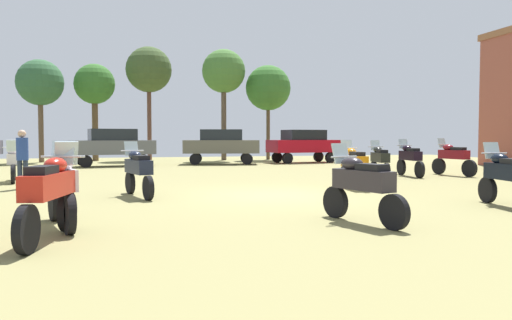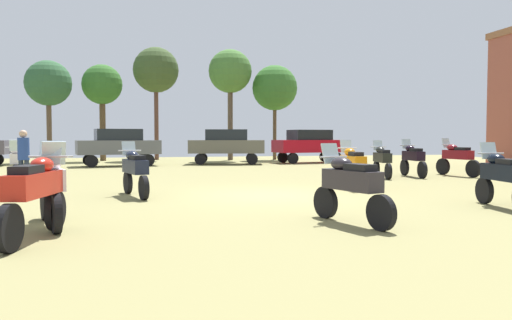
% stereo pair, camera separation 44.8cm
% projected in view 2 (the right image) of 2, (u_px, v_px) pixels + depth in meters
% --- Properties ---
extents(ground_plane, '(44.00, 52.00, 0.02)m').
position_uv_depth(ground_plane, '(271.00, 195.00, 13.23)').
color(ground_plane, olive).
extents(motorcycle_1, '(0.63, 2.07, 1.45)m').
position_uv_depth(motorcycle_1, '(502.00, 176.00, 10.80)').
color(motorcycle_1, black).
rests_on(motorcycle_1, ground).
extents(motorcycle_3, '(0.62, 2.26, 1.48)m').
position_uv_depth(motorcycle_3, '(413.00, 158.00, 19.31)').
color(motorcycle_3, black).
rests_on(motorcycle_3, ground).
extents(motorcycle_4, '(0.82, 2.18, 1.45)m').
position_uv_depth(motorcycle_4, '(135.00, 169.00, 12.89)').
color(motorcycle_4, black).
rests_on(motorcycle_4, ground).
extents(motorcycle_5, '(0.72, 2.20, 1.44)m').
position_uv_depth(motorcycle_5, '(382.00, 159.00, 18.85)').
color(motorcycle_5, black).
rests_on(motorcycle_5, ground).
extents(motorcycle_6, '(0.71, 2.25, 1.51)m').
position_uv_depth(motorcycle_6, '(457.00, 158.00, 19.65)').
color(motorcycle_6, black).
rests_on(motorcycle_6, ground).
extents(motorcycle_7, '(0.62, 2.29, 1.48)m').
position_uv_depth(motorcycle_7, '(353.00, 165.00, 14.88)').
color(motorcycle_7, black).
rests_on(motorcycle_7, ground).
extents(motorcycle_8, '(0.82, 2.06, 1.45)m').
position_uv_depth(motorcycle_8, '(350.00, 185.00, 8.80)').
color(motorcycle_8, black).
rests_on(motorcycle_8, ground).
extents(motorcycle_9, '(0.71, 2.16, 1.47)m').
position_uv_depth(motorcycle_9, '(16.00, 161.00, 17.23)').
color(motorcycle_9, black).
rests_on(motorcycle_9, ground).
extents(motorcycle_10, '(0.83, 2.11, 1.50)m').
position_uv_depth(motorcycle_10, '(50.00, 185.00, 8.53)').
color(motorcycle_10, black).
rests_on(motorcycle_10, ground).
extents(motorcycle_12, '(0.72, 2.25, 1.51)m').
position_uv_depth(motorcycle_12, '(35.00, 192.00, 7.41)').
color(motorcycle_12, black).
rests_on(motorcycle_12, ground).
extents(car_1, '(4.58, 2.64, 2.00)m').
position_uv_depth(car_1, '(118.00, 144.00, 26.47)').
color(car_1, black).
rests_on(car_1, ground).
extents(car_2, '(4.53, 2.44, 2.00)m').
position_uv_depth(car_2, '(309.00, 144.00, 29.85)').
color(car_2, black).
rests_on(car_2, ground).
extents(car_3, '(4.55, 2.52, 2.00)m').
position_uv_depth(car_3, '(227.00, 144.00, 28.32)').
color(car_3, black).
rests_on(car_3, ground).
extents(person_1, '(0.39, 0.39, 1.78)m').
position_uv_depth(person_1, '(24.00, 154.00, 14.96)').
color(person_1, '#242E41').
rests_on(person_1, ground).
extents(tree_1, '(3.11, 3.11, 6.51)m').
position_uv_depth(tree_1, '(275.00, 88.00, 33.81)').
color(tree_1, brown).
rests_on(tree_1, ground).
extents(tree_2, '(2.60, 2.60, 6.32)m').
position_uv_depth(tree_2, '(102.00, 86.00, 32.12)').
color(tree_2, brown).
rests_on(tree_2, ground).
extents(tree_3, '(2.82, 2.82, 6.33)m').
position_uv_depth(tree_3, '(48.00, 84.00, 30.49)').
color(tree_3, brown).
rests_on(tree_3, ground).
extents(tree_4, '(3.08, 3.08, 7.68)m').
position_uv_depth(tree_4, '(156.00, 71.00, 33.41)').
color(tree_4, brown).
rests_on(tree_4, ground).
extents(tree_6, '(2.92, 2.92, 7.46)m').
position_uv_depth(tree_6, '(230.00, 72.00, 33.02)').
color(tree_6, brown).
rests_on(tree_6, ground).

